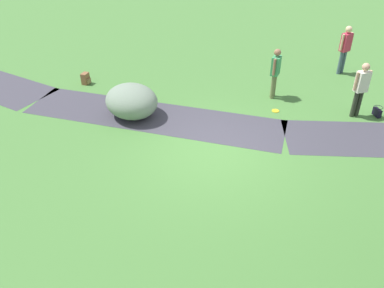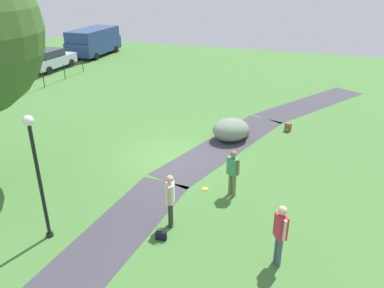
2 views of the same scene
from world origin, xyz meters
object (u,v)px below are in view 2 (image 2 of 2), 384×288
object	(u,v)px
frisbee_on_grass	(205,189)
delivery_van	(94,41)
backpack_by_boulder	(245,134)
spare_backpack_on_lawn	(288,127)
handbag_on_grass	(161,235)
man_near_boulder	(233,170)
lawn_boulder	(231,130)
woman_with_handbag	(170,197)
passerby_on_path	(280,231)
parked_suv_orange	(50,59)
lamp_post	(37,166)
parked_compact_green	(1,74)

from	to	relation	value
frisbee_on_grass	delivery_van	size ratio (longest dim) A/B	0.04
backpack_by_boulder	spare_backpack_on_lawn	xyz separation A→B (m)	(1.46, -1.73, 0.00)
handbag_on_grass	spare_backpack_on_lawn	bearing A→B (deg)	-14.66
man_near_boulder	handbag_on_grass	world-z (taller)	man_near_boulder
lawn_boulder	frisbee_on_grass	xyz separation A→B (m)	(-4.45, -0.21, -0.48)
woman_with_handbag	backpack_by_boulder	world-z (taller)	woman_with_handbag
man_near_boulder	passerby_on_path	bearing A→B (deg)	-146.27
woman_with_handbag	parked_suv_orange	bearing A→B (deg)	46.69
lamp_post	woman_with_handbag	distance (m)	3.74
passerby_on_path	spare_backpack_on_lawn	xyz separation A→B (m)	(9.30, 0.79, -0.85)
lawn_boulder	backpack_by_boulder	bearing A→B (deg)	-53.56
woman_with_handbag	delivery_van	distance (m)	26.38
lamp_post	parked_suv_orange	bearing A→B (deg)	37.69
passerby_on_path	spare_backpack_on_lawn	bearing A→B (deg)	4.86
parked_suv_orange	spare_backpack_on_lawn	bearing A→B (deg)	-109.18
woman_with_handbag	spare_backpack_on_lawn	size ratio (longest dim) A/B	4.29
man_near_boulder	passerby_on_path	size ratio (longest dim) A/B	0.94
passerby_on_path	frisbee_on_grass	bearing A→B (deg)	44.46
lamp_post	parked_compact_green	size ratio (longest dim) A/B	0.90
man_near_boulder	lawn_boulder	bearing A→B (deg)	14.67
backpack_by_boulder	frisbee_on_grass	bearing A→B (deg)	175.56
parked_compact_green	delivery_van	size ratio (longest dim) A/B	0.74
lawn_boulder	spare_backpack_on_lawn	distance (m)	3.01
lamp_post	frisbee_on_grass	distance (m)	5.73
woman_with_handbag	man_near_boulder	xyz separation A→B (m)	(2.28, -1.31, -0.04)
lamp_post	spare_backpack_on_lawn	world-z (taller)	lamp_post
woman_with_handbag	delivery_van	bearing A→B (deg)	37.15
man_near_boulder	woman_with_handbag	bearing A→B (deg)	150.21
man_near_boulder	parked_compact_green	size ratio (longest dim) A/B	0.41
handbag_on_grass	woman_with_handbag	bearing A→B (deg)	-1.37
parked_compact_green	delivery_van	world-z (taller)	delivery_van
man_near_boulder	parked_compact_green	world-z (taller)	man_near_boulder
lawn_boulder	parked_suv_orange	world-z (taller)	parked_suv_orange
lamp_post	parked_compact_green	bearing A→B (deg)	47.53
lamp_post	lawn_boulder	xyz separation A→B (m)	(8.42, -3.24, -1.79)
lawn_boulder	handbag_on_grass	size ratio (longest dim) A/B	6.65
man_near_boulder	delivery_van	size ratio (longest dim) A/B	0.30
spare_backpack_on_lawn	delivery_van	size ratio (longest dim) A/B	0.07
man_near_boulder	handbag_on_grass	distance (m)	3.35
passerby_on_path	spare_backpack_on_lawn	distance (m)	9.37
lamp_post	spare_backpack_on_lawn	distance (m)	11.90
woman_with_handbag	man_near_boulder	world-z (taller)	woman_with_handbag
spare_backpack_on_lawn	parked_compact_green	xyz separation A→B (m)	(1.59, 18.56, 0.61)
delivery_van	backpack_by_boulder	bearing A→B (deg)	-129.63
lamp_post	delivery_van	size ratio (longest dim) A/B	0.67
handbag_on_grass	parked_compact_green	xyz separation A→B (m)	(10.98, 16.10, 0.67)
man_near_boulder	lamp_post	bearing A→B (deg)	131.38
parked_compact_green	parked_suv_orange	size ratio (longest dim) A/B	0.96
handbag_on_grass	backpack_by_boulder	xyz separation A→B (m)	(7.93, -0.73, 0.05)
man_near_boulder	handbag_on_grass	bearing A→B (deg)	155.99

